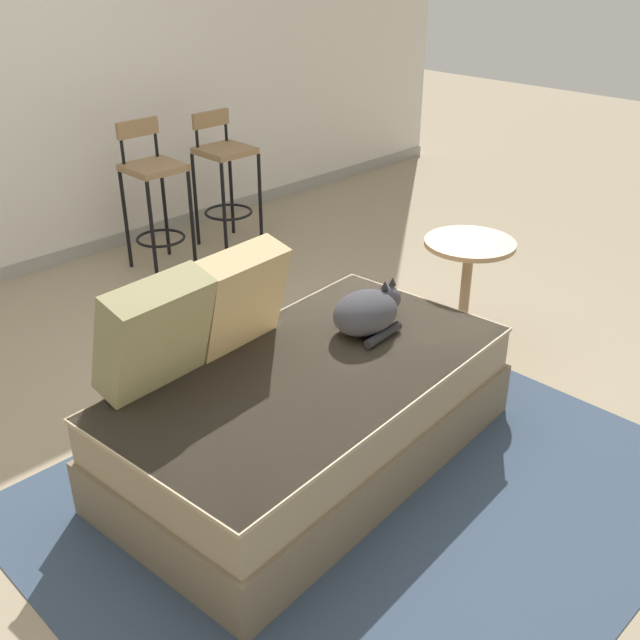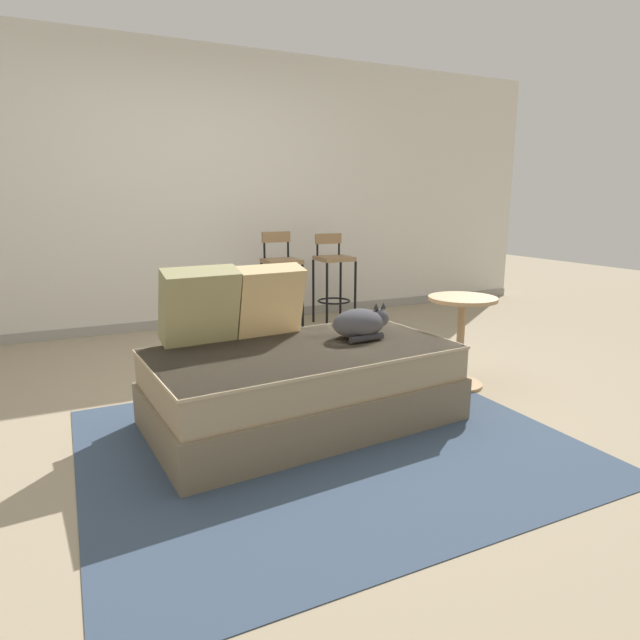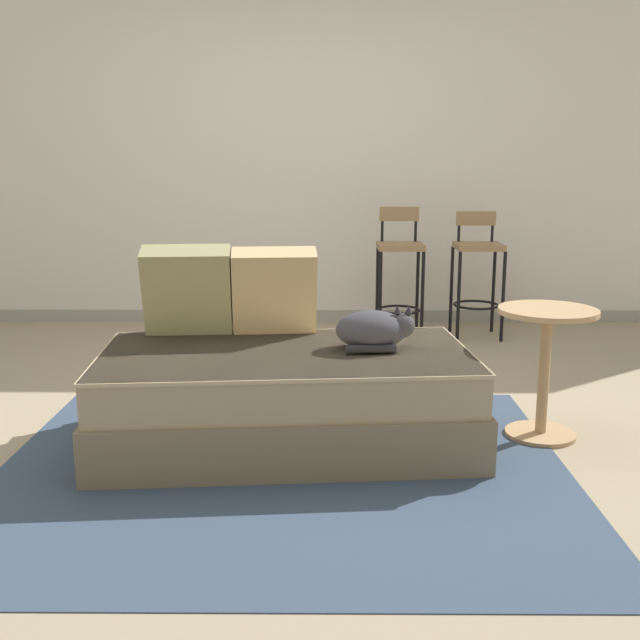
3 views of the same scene
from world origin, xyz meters
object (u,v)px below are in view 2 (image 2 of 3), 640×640
(bar_stool_near_window, at_px, (281,275))
(side_table, at_px, (461,329))
(couch, at_px, (303,384))
(cat, at_px, (361,323))
(throw_pillow_corner, at_px, (200,306))
(bar_stool_by_doorway, at_px, (333,272))
(throw_pillow_middle, at_px, (268,300))

(bar_stool_near_window, relative_size, side_table, 1.53)
(couch, relative_size, cat, 4.71)
(couch, relative_size, throw_pillow_corner, 3.93)
(couch, height_order, cat, cat)
(throw_pillow_corner, distance_m, side_table, 1.68)
(throw_pillow_corner, relative_size, cat, 1.20)
(bar_stool_by_doorway, relative_size, side_table, 1.48)
(bar_stool_by_doorway, bearing_deg, cat, -112.91)
(bar_stool_by_doorway, bearing_deg, throw_pillow_middle, -127.06)
(couch, bearing_deg, bar_stool_by_doorway, 59.12)
(throw_pillow_corner, bearing_deg, cat, -16.10)
(bar_stool_near_window, bearing_deg, couch, -108.52)
(cat, relative_size, bar_stool_by_doorway, 0.41)
(throw_pillow_middle, height_order, bar_stool_by_doorway, bar_stool_by_doorway)
(side_table, bearing_deg, throw_pillow_corner, 172.58)
(couch, distance_m, throw_pillow_corner, 0.71)
(throw_pillow_corner, xyz_separation_m, bar_stool_by_doorway, (1.73, 1.79, -0.13))
(throw_pillow_corner, distance_m, bar_stool_near_window, 2.15)
(bar_stool_by_doorway, distance_m, side_table, 2.01)
(cat, bearing_deg, couch, -171.47)
(throw_pillow_corner, distance_m, throw_pillow_middle, 0.41)
(couch, height_order, throw_pillow_middle, throw_pillow_middle)
(throw_pillow_corner, distance_m, bar_stool_by_doorway, 2.49)
(bar_stool_near_window, height_order, bar_stool_by_doorway, bar_stool_near_window)
(throw_pillow_middle, distance_m, side_table, 1.29)
(couch, bearing_deg, cat, 8.53)
(bar_stool_by_doorway, height_order, side_table, bar_stool_by_doorway)
(couch, height_order, throw_pillow_corner, throw_pillow_corner)
(throw_pillow_corner, bearing_deg, couch, -32.93)
(couch, bearing_deg, throw_pillow_corner, 147.07)
(couch, bearing_deg, side_table, 4.68)
(cat, height_order, bar_stool_near_window, bar_stool_near_window)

